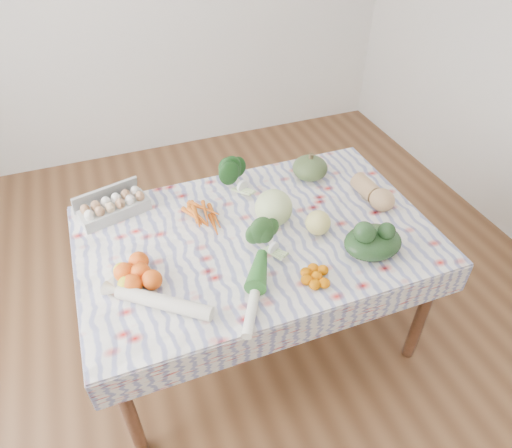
# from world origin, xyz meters

# --- Properties ---
(ground) EXTENTS (4.50, 4.50, 0.00)m
(ground) POSITION_xyz_m (0.00, 0.00, 0.00)
(ground) COLOR brown
(ground) RESTS_ON ground
(dining_table) EXTENTS (1.60, 1.00, 0.75)m
(dining_table) POSITION_xyz_m (0.00, 0.00, 0.68)
(dining_table) COLOR brown
(dining_table) RESTS_ON ground
(tablecloth) EXTENTS (1.66, 1.06, 0.01)m
(tablecloth) POSITION_xyz_m (0.00, 0.00, 0.76)
(tablecloth) COLOR silver
(tablecloth) RESTS_ON dining_table
(egg_carton) EXTENTS (0.36, 0.22, 0.09)m
(egg_carton) POSITION_xyz_m (-0.61, 0.37, 0.81)
(egg_carton) COLOR #A5A5A0
(egg_carton) RESTS_ON tablecloth
(carrot_bunch) EXTENTS (0.22, 0.20, 0.04)m
(carrot_bunch) POSITION_xyz_m (-0.20, 0.18, 0.78)
(carrot_bunch) COLOR #D25F15
(carrot_bunch) RESTS_ON tablecloth
(kale_bunch) EXTENTS (0.22, 0.21, 0.15)m
(kale_bunch) POSITION_xyz_m (0.02, 0.38, 0.84)
(kale_bunch) COLOR #133912
(kale_bunch) RESTS_ON tablecloth
(kabocha_squash) EXTENTS (0.21, 0.21, 0.13)m
(kabocha_squash) POSITION_xyz_m (0.44, 0.33, 0.82)
(kabocha_squash) COLOR #43572D
(kabocha_squash) RESTS_ON tablecloth
(cabbage) EXTENTS (0.21, 0.21, 0.18)m
(cabbage) POSITION_xyz_m (0.11, 0.05, 0.85)
(cabbage) COLOR #B1C47C
(cabbage) RESTS_ON tablecloth
(butternut_squash) EXTENTS (0.15, 0.27, 0.12)m
(butternut_squash) POSITION_xyz_m (0.65, 0.03, 0.82)
(butternut_squash) COLOR tan
(butternut_squash) RESTS_ON tablecloth
(orange_cluster) EXTENTS (0.33, 0.33, 0.09)m
(orange_cluster) POSITION_xyz_m (-0.56, -0.11, 0.81)
(orange_cluster) COLOR #ED5712
(orange_cluster) RESTS_ON tablecloth
(broccoli) EXTENTS (0.20, 0.20, 0.11)m
(broccoli) POSITION_xyz_m (0.00, -0.12, 0.82)
(broccoli) COLOR #265120
(broccoli) RESTS_ON tablecloth
(mandarin_cluster) EXTENTS (0.21, 0.21, 0.05)m
(mandarin_cluster) POSITION_xyz_m (0.13, -0.37, 0.79)
(mandarin_cluster) COLOR #D56900
(mandarin_cluster) RESTS_ON tablecloth
(grapefruit) EXTENTS (0.13, 0.13, 0.12)m
(grapefruit) POSITION_xyz_m (0.27, -0.10, 0.82)
(grapefruit) COLOR #DCD06F
(grapefruit) RESTS_ON tablecloth
(spinach_bag) EXTENTS (0.33, 0.30, 0.12)m
(spinach_bag) POSITION_xyz_m (0.44, -0.30, 0.82)
(spinach_bag) COLOR black
(spinach_bag) RESTS_ON tablecloth
(daikon) EXTENTS (0.38, 0.31, 0.06)m
(daikon) POSITION_xyz_m (-0.50, -0.29, 0.79)
(daikon) COLOR silver
(daikon) RESTS_ON tablecloth
(leek) EXTENTS (0.24, 0.39, 0.05)m
(leek) POSITION_xyz_m (-0.15, -0.37, 0.78)
(leek) COLOR white
(leek) RESTS_ON tablecloth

